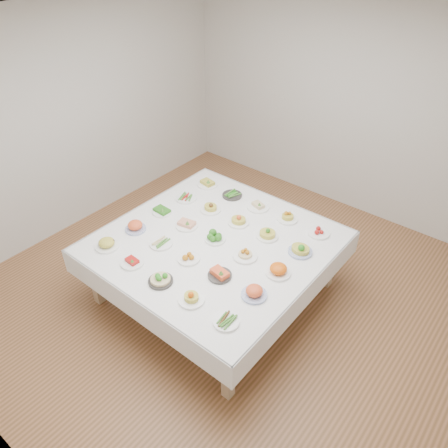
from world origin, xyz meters
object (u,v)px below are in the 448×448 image
Objects in this scene: dish_0 at (106,242)px; dish_24 at (319,232)px; dish_12 at (215,237)px; display_table at (215,246)px.

dish_24 is at bearing 44.87° from dish_0.
dish_0 is 1.04× the size of dish_24.
dish_0 reaches higher than dish_12.
dish_0 is (-0.78, -0.77, 0.13)m from display_table.
display_table is 9.68× the size of dish_24.
display_table is 1.10m from dish_24.
dish_12 is at bearing 103.38° from display_table.
dish_24 is at bearing 45.08° from display_table.
dish_0 is at bearing -135.13° from dish_24.
dish_0 is 1.10m from dish_12.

